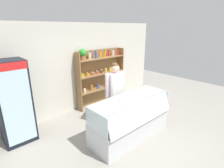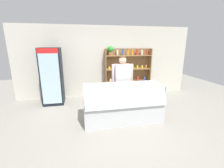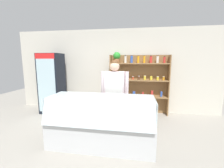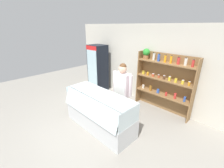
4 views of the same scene
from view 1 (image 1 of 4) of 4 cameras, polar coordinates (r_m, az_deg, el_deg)
ground_plane at (r=4.48m, az=5.04°, el=-16.90°), size 12.00×12.00×0.00m
back_wall at (r=5.56m, az=-11.81°, el=5.12°), size 6.80×0.10×2.70m
drinks_fridge at (r=4.49m, az=-29.43°, el=-5.31°), size 0.67×0.62×1.92m
shelving_unit at (r=5.89m, az=-4.19°, el=3.53°), size 1.83×0.29×1.96m
deli_display_case at (r=4.36m, az=5.94°, el=-13.09°), size 2.06×0.81×1.01m
shop_clerk at (r=4.61m, az=1.04°, el=-1.41°), size 0.66×0.25×1.71m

